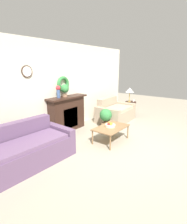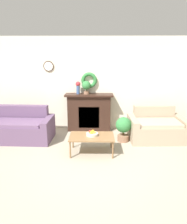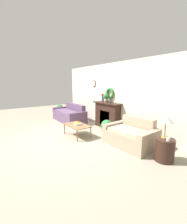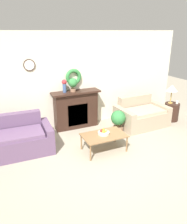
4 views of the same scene
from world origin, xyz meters
TOP-DOWN VIEW (x-y plane):
  - ground_plane at (0.00, 0.00)m, footprint 16.00×16.00m
  - wall_back at (-0.00, 2.37)m, footprint 6.80×0.17m
  - fireplace at (-0.09, 2.16)m, footprint 1.38×0.41m
  - couch_left at (-2.09, 1.41)m, footprint 2.11×0.98m
  - loveseat_right at (1.73, 1.50)m, footprint 1.48×1.02m
  - coffee_table at (0.03, 0.61)m, footprint 1.01×0.63m
  - fruit_bowl at (0.03, 0.64)m, footprint 0.28×0.28m
  - side_table_by_loveseat at (2.84, 1.41)m, footprint 0.45×0.45m
  - table_lamp at (2.79, 1.45)m, footprint 0.35×0.35m
  - mug at (2.95, 1.33)m, footprint 0.08×0.08m
  - vase_on_mantel_left at (-0.40, 2.17)m, footprint 0.14×0.14m
  - potted_plant_on_mantel at (-0.17, 2.15)m, footprint 0.25×0.25m
  - potted_plant_floor_by_loveseat at (0.83, 1.32)m, footprint 0.41×0.41m

SIDE VIEW (x-z plane):
  - ground_plane at x=0.00m, z-range 0.00..0.00m
  - side_table_by_loveseat at x=2.84m, z-range 0.00..0.56m
  - loveseat_right at x=1.73m, z-range -0.11..0.73m
  - couch_left at x=-2.09m, z-range -0.11..0.74m
  - coffee_table at x=0.03m, z-range 0.17..0.58m
  - potted_plant_floor_by_loveseat at x=0.83m, z-range 0.06..0.71m
  - fruit_bowl at x=0.03m, z-range 0.40..0.52m
  - fireplace at x=-0.09m, z-range 0.01..1.10m
  - mug at x=2.95m, z-range 0.56..0.65m
  - table_lamp at x=2.79m, z-range 0.74..1.33m
  - vase_on_mantel_left at x=-0.40m, z-range 1.13..1.49m
  - potted_plant_on_mantel at x=-0.17m, z-range 1.14..1.52m
  - wall_back at x=0.00m, z-range 0.00..2.70m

